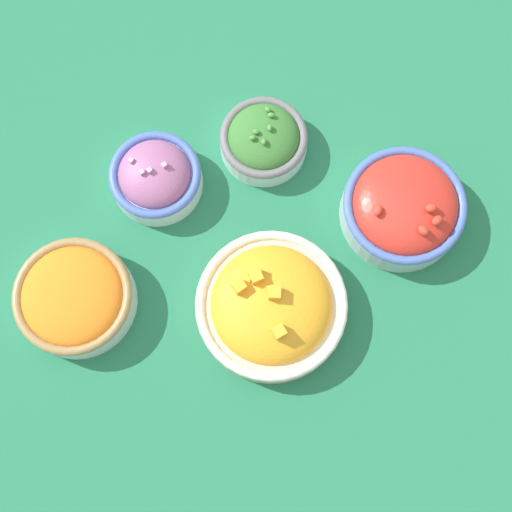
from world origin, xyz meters
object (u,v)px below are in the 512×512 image
bowl_squash (271,305)px  bowl_broccoli (264,139)px  bowl_cherry_tomatoes (404,207)px  bowl_red_onion (156,177)px  bowl_carrots (74,297)px

bowl_squash → bowl_broccoli: size_ratio=1.62×
bowl_cherry_tomatoes → bowl_red_onion: size_ratio=1.31×
bowl_squash → bowl_cherry_tomatoes: (-0.10, -0.18, 0.00)m
bowl_red_onion → bowl_cherry_tomatoes: bearing=-163.9°
bowl_squash → bowl_broccoli: bearing=-63.9°
bowl_squash → bowl_broccoli: (0.10, -0.20, -0.00)m
bowl_squash → bowl_carrots: (0.23, 0.09, 0.00)m
bowl_broccoli → bowl_carrots: bowl_broccoli is taller
bowl_squash → bowl_red_onion: (0.21, -0.10, -0.00)m
bowl_squash → bowl_carrots: bowl_squash is taller
bowl_cherry_tomatoes → bowl_carrots: bowl_cherry_tomatoes is taller
bowl_squash → bowl_broccoli: 0.22m
bowl_red_onion → bowl_squash: bearing=155.2°
bowl_broccoli → bowl_carrots: 0.32m
bowl_cherry_tomatoes → bowl_red_onion: bowl_cherry_tomatoes is taller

